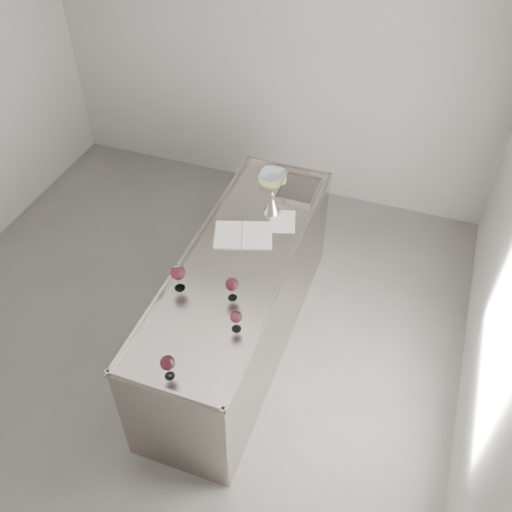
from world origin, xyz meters
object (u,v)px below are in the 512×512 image
(wine_funnel, at_px, (272,205))
(notebook, at_px, (243,235))
(wine_glass_small, at_px, (236,317))
(wine_glass_left, at_px, (178,273))
(ceramic_bowl, at_px, (273,175))
(wine_glass_middle, at_px, (168,363))
(counter, at_px, (240,301))
(wine_glass_right, at_px, (232,285))

(wine_funnel, bearing_deg, notebook, -108.54)
(wine_glass_small, bearing_deg, wine_glass_left, 157.57)
(ceramic_bowl, height_order, wine_funnel, wine_funnel)
(wine_glass_middle, xyz_separation_m, wine_funnel, (0.08, 1.66, -0.06))
(wine_glass_middle, relative_size, wine_funnel, 0.85)
(wine_glass_left, bearing_deg, wine_funnel, 71.75)
(notebook, bearing_deg, counter, -95.21)
(wine_glass_right, bearing_deg, wine_glass_left, -174.17)
(counter, relative_size, wine_glass_right, 13.86)
(wine_glass_middle, distance_m, notebook, 1.33)
(wine_glass_right, relative_size, notebook, 0.35)
(wine_glass_left, bearing_deg, wine_glass_small, -22.43)
(counter, bearing_deg, ceramic_bowl, 94.42)
(counter, distance_m, wine_glass_middle, 1.23)
(wine_glass_small, bearing_deg, ceramic_bowl, 100.54)
(counter, xyz_separation_m, wine_glass_middle, (-0.02, -1.08, 0.59))
(counter, distance_m, wine_glass_right, 0.71)
(notebook, xyz_separation_m, wine_funnel, (0.11, 0.34, 0.06))
(wine_glass_right, height_order, notebook, wine_glass_right)
(ceramic_bowl, bearing_deg, wine_funnel, -71.86)
(ceramic_bowl, bearing_deg, counter, -85.58)
(wine_glass_middle, bearing_deg, counter, 88.99)
(wine_glass_right, distance_m, notebook, 0.65)
(wine_glass_right, xyz_separation_m, wine_funnel, (-0.04, 0.95, -0.06))
(wine_glass_left, height_order, notebook, wine_glass_left)
(counter, distance_m, wine_glass_small, 0.87)
(wine_glass_middle, height_order, wine_funnel, wine_funnel)
(wine_glass_small, relative_size, wine_funnel, 0.77)
(notebook, bearing_deg, wine_glass_middle, -106.71)
(wine_glass_right, bearing_deg, wine_funnel, 92.60)
(wine_glass_middle, xyz_separation_m, wine_glass_small, (0.24, 0.46, -0.01))
(wine_glass_left, relative_size, ceramic_bowl, 0.99)
(wine_glass_left, distance_m, wine_glass_small, 0.53)
(wine_glass_left, bearing_deg, wine_glass_middle, -69.43)
(wine_glass_right, distance_m, wine_funnel, 0.96)
(wine_glass_left, height_order, wine_glass_small, wine_glass_left)
(wine_funnel, bearing_deg, wine_glass_right, -87.40)
(counter, xyz_separation_m, wine_funnel, (0.06, 0.58, 0.53))
(wine_glass_left, distance_m, notebook, 0.70)
(counter, relative_size, wine_glass_small, 15.41)
(wine_glass_left, height_order, wine_funnel, wine_funnel)
(wine_glass_right, xyz_separation_m, wine_glass_small, (0.12, -0.24, -0.01))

